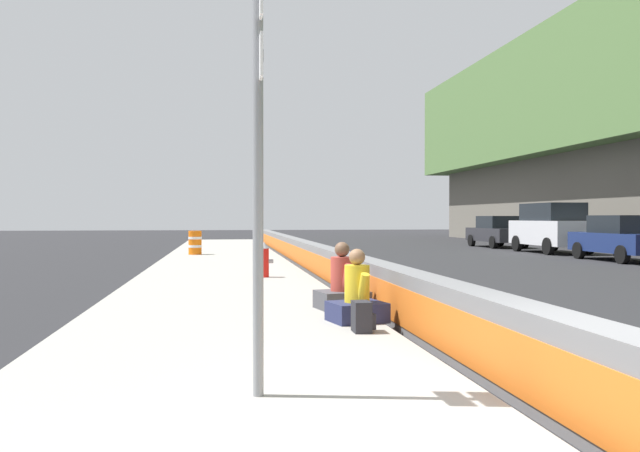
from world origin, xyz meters
The scene contains 11 objects.
ground_plane centered at (0.00, 0.00, 0.00)m, with size 160.00×160.00×0.00m, color #232326.
jersey_barrier centered at (0.00, 0.00, 0.42)m, with size 76.00×0.45×0.85m.
route_sign_post centered at (1.24, 2.40, 2.21)m, with size 0.44×0.09×3.60m.
fire_hydrant centered at (11.99, 1.66, 0.59)m, with size 0.26×0.46×0.88m.
seated_person_foreground centered at (4.89, 0.79, 0.47)m, with size 0.79×0.87×1.04m.
seated_person_middle centered at (6.20, 0.76, 0.48)m, with size 0.81×0.90×1.09m.
backpack centered at (4.06, 0.90, 0.33)m, with size 0.32×0.28×0.40m.
construction_barrel centered at (22.31, 3.77, 0.62)m, with size 0.54×0.54×0.95m.
parked_car_fourth centered at (18.02, -12.05, 0.86)m, with size 4.53×2.01×1.71m.
parked_car_midline centered at (23.56, -12.23, 1.18)m, with size 4.82×2.11×2.28m.
parked_car_far centered at (29.29, -12.16, 0.86)m, with size 4.53×2.00×1.71m.
Camera 1 is at (-4.17, 2.70, 1.63)m, focal length 36.40 mm.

